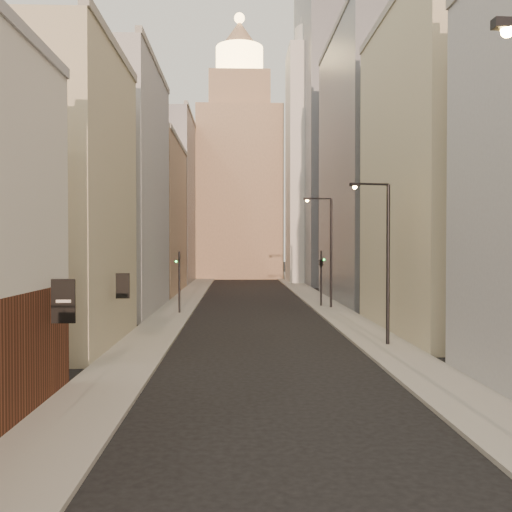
{
  "coord_description": "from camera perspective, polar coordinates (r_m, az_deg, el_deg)",
  "views": [
    {
      "loc": [
        -1.44,
        -5.38,
        5.49
      ],
      "look_at": [
        -0.48,
        23.15,
        4.94
      ],
      "focal_mm": 40.0,
      "sensor_mm": 36.0,
      "label": 1
    }
  ],
  "objects": [
    {
      "name": "traffic_light_right",
      "position": [
        50.54,
        6.54,
        -0.85
      ],
      "size": [
        0.68,
        0.68,
        5.0
      ],
      "rotation": [
        0.0,
        0.0,
        2.86
      ],
      "color": "black",
      "rests_on": "ground"
    },
    {
      "name": "sidewalk_right",
      "position": [
        61.14,
        5.57,
        -3.98
      ],
      "size": [
        3.0,
        140.0,
        0.15
      ],
      "primitive_type": "cube",
      "color": "#9A968C",
      "rests_on": "ground"
    },
    {
      "name": "right_bldg_beige",
      "position": [
        38.11,
        18.93,
        7.84
      ],
      "size": [
        8.0,
        16.0,
        20.0
      ],
      "primitive_type": "cube",
      "color": "#C1B690",
      "rests_on": "ground"
    },
    {
      "name": "streetlamp_mid",
      "position": [
        31.33,
        12.7,
        0.22
      ],
      "size": [
        2.28,
        0.67,
        8.8
      ],
      "rotation": [
        0.0,
        0.0,
        0.21
      ],
      "color": "black",
      "rests_on": "ground"
    },
    {
      "name": "streetlamp_far",
      "position": [
        49.21,
        7.24,
        1.04
      ],
      "size": [
        2.5,
        0.46,
        9.53
      ],
      "rotation": [
        0.0,
        0.0,
        0.1
      ],
      "color": "black",
      "rests_on": "ground"
    },
    {
      "name": "clock_tower",
      "position": [
        98.13,
        -1.66,
        8.21
      ],
      "size": [
        14.0,
        14.0,
        44.9
      ],
      "color": "#91765D",
      "rests_on": "ground"
    },
    {
      "name": "traffic_light_left",
      "position": [
        45.38,
        -7.68,
        -1.57
      ],
      "size": [
        0.53,
        0.39,
        5.0
      ],
      "rotation": [
        0.0,
        0.0,
        3.02
      ],
      "color": "black",
      "rests_on": "ground"
    },
    {
      "name": "left_bldg_beige",
      "position": [
        33.21,
        -20.55,
        5.37
      ],
      "size": [
        8.0,
        12.0,
        16.0
      ],
      "primitive_type": "cube",
      "color": "#C1B690",
      "rests_on": "ground"
    },
    {
      "name": "highrise",
      "position": [
        87.96,
        11.26,
        14.34
      ],
      "size": [
        21.0,
        23.0,
        51.2
      ],
      "color": "gray",
      "rests_on": "ground"
    },
    {
      "name": "left_bldg_wingrid",
      "position": [
        86.28,
        -8.98,
        5.42
      ],
      "size": [
        8.0,
        20.0,
        24.0
      ],
      "primitive_type": "cube",
      "color": "gray",
      "rests_on": "ground"
    },
    {
      "name": "white_tower",
      "position": [
        85.18,
        5.92,
        9.96
      ],
      "size": [
        8.0,
        8.0,
        41.5
      ],
      "color": "silver",
      "rests_on": "ground"
    },
    {
      "name": "left_bldg_tan",
      "position": [
        66.3,
        -11.1,
        3.69
      ],
      "size": [
        8.0,
        18.0,
        17.0
      ],
      "primitive_type": "cube",
      "color": "#91765D",
      "rests_on": "ground"
    },
    {
      "name": "left_bldg_grey",
      "position": [
        48.75,
        -14.51,
        6.38
      ],
      "size": [
        8.0,
        16.0,
        20.0
      ],
      "primitive_type": "cube",
      "color": "#9B9BA0",
      "rests_on": "ground"
    },
    {
      "name": "right_bldg_wingrid",
      "position": [
        57.48,
        11.76,
        8.59
      ],
      "size": [
        8.0,
        20.0,
        26.0
      ],
      "primitive_type": "cube",
      "color": "gray",
      "rests_on": "ground"
    },
    {
      "name": "sidewalk_left",
      "position": [
        60.83,
        -6.7,
        -4.01
      ],
      "size": [
        3.0,
        140.0,
        0.15
      ],
      "primitive_type": "cube",
      "color": "#9A968C",
      "rests_on": "ground"
    }
  ]
}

